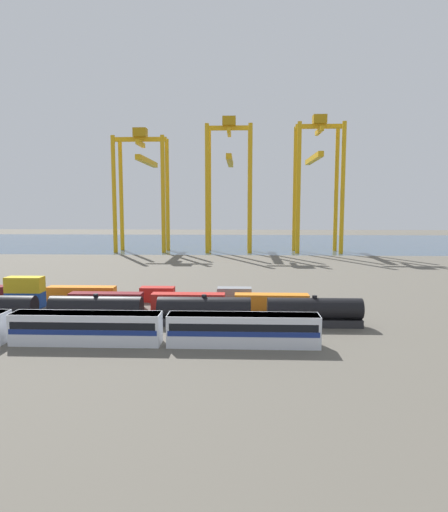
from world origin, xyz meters
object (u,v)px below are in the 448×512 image
at_px(shipping_container_5, 272,302).
at_px(freight_tank_row, 96,310).
at_px(gantry_crane_west, 143,177).
at_px(gantry_crane_east, 317,172).
at_px(shipping_container_3, 106,300).
at_px(gantry_crane_central, 229,173).
at_px(passenger_train, 86,327).

bearing_deg(shipping_container_5, freight_tank_row, -159.36).
bearing_deg(gantry_crane_west, gantry_crane_east, -0.18).
bearing_deg(freight_tank_row, gantry_crane_east, 65.03).
bearing_deg(shipping_container_3, shipping_container_5, 0.00).
distance_m(shipping_container_3, gantry_crane_central, 101.23).
xyz_separation_m(passenger_train, shipping_container_5, (24.02, 19.01, -0.84)).
bearing_deg(gantry_crane_central, freight_tank_row, -98.78).
distance_m(freight_tank_row, gantry_crane_central, 110.05).
bearing_deg(freight_tank_row, passenger_train, -78.56).
bearing_deg(shipping_container_3, gantry_crane_west, 98.83).
height_order(passenger_train, shipping_container_5, passenger_train).
distance_m(shipping_container_5, gantry_crane_west, 107.77).
relative_size(shipping_container_3, shipping_container_5, 1.00).
bearing_deg(gantry_crane_central, shipping_container_3, -100.56).
xyz_separation_m(shipping_container_5, gantry_crane_east, (23.03, 95.28, 28.40)).
bearing_deg(shipping_container_3, gantry_crane_central, 79.44).
distance_m(passenger_train, shipping_container_5, 30.64).
distance_m(freight_tank_row, shipping_container_3, 9.91).
bearing_deg(gantry_crane_east, shipping_container_3, -117.91).
relative_size(passenger_train, gantry_crane_west, 1.26).
distance_m(gantry_crane_west, gantry_crane_central, 32.69).
relative_size(gantry_crane_west, gantry_crane_central, 0.92).
distance_m(passenger_train, shipping_container_3, 19.33).
bearing_deg(gantry_crane_west, shipping_container_5, -66.12).
height_order(gantry_crane_west, gantry_crane_east, gantry_crane_east).
xyz_separation_m(shipping_container_3, gantry_crane_central, (17.82, 95.59, 28.16)).
relative_size(freight_tank_row, gantry_crane_central, 1.54).
height_order(shipping_container_5, gantry_crane_east, gantry_crane_east).
height_order(passenger_train, shipping_container_3, passenger_train).
distance_m(passenger_train, gantry_crane_central, 118.68).
height_order(gantry_crane_west, gantry_crane_central, gantry_crane_central).
relative_size(freight_tank_row, gantry_crane_east, 1.53).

